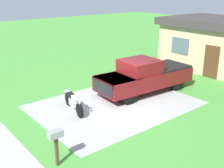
# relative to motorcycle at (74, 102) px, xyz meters

# --- Properties ---
(ground_plane) EXTENTS (80.00, 80.00, 0.00)m
(ground_plane) POSITION_rel_motorcycle_xyz_m (0.64, 2.00, -0.47)
(ground_plane) COLOR #469139
(driveway_pad) EXTENTS (5.68, 7.75, 0.01)m
(driveway_pad) POSITION_rel_motorcycle_xyz_m (0.64, 2.00, -0.47)
(driveway_pad) COLOR #9F9F9F
(driveway_pad) RESTS_ON ground
(motorcycle) EXTENTS (2.19, 0.80, 1.09)m
(motorcycle) POSITION_rel_motorcycle_xyz_m (0.00, 0.00, 0.00)
(motorcycle) COLOR black
(motorcycle) RESTS_ON ground
(pickup_truck) EXTENTS (2.35, 5.74, 1.90)m
(pickup_truck) POSITION_rel_motorcycle_xyz_m (0.29, 4.48, 0.48)
(pickup_truck) COLOR black
(pickup_truck) RESTS_ON ground
(mailbox) EXTENTS (0.26, 0.48, 1.26)m
(mailbox) POSITION_rel_motorcycle_xyz_m (3.32, -2.68, 0.51)
(mailbox) COLOR #4C3823
(mailbox) RESTS_ON ground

